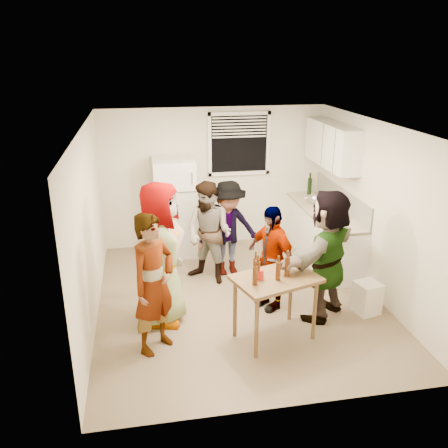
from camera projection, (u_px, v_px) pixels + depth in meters
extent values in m
cube|color=white|center=(175.00, 207.00, 8.22)|extent=(0.70, 0.70, 1.70)
cube|color=white|center=(322.00, 236.00, 8.10)|extent=(0.60, 2.20, 0.86)
cube|color=#C2B599|center=(324.00, 211.00, 7.94)|extent=(0.64, 2.22, 0.04)
cube|color=beige|center=(341.00, 198.00, 7.92)|extent=(0.03, 2.20, 0.36)
cube|color=white|center=(332.00, 145.00, 7.78)|extent=(0.34, 1.60, 0.70)
cylinder|color=white|center=(332.00, 217.00, 7.59)|extent=(0.12, 0.12, 0.26)
cylinder|color=black|center=(309.00, 194.00, 8.77)|extent=(0.08, 0.08, 0.31)
cylinder|color=#47230C|center=(330.00, 220.00, 7.46)|extent=(0.06, 0.06, 0.24)
cylinder|color=#1E16AE|center=(322.00, 222.00, 7.36)|extent=(0.10, 0.10, 0.13)
cube|color=gold|center=(332.00, 200.00, 8.16)|extent=(0.02, 0.18, 0.15)
cube|color=white|center=(367.00, 296.00, 6.49)|extent=(0.37, 0.37, 0.45)
cylinder|color=#47230C|center=(287.00, 276.00, 5.74)|extent=(0.06, 0.06, 0.25)
cylinder|color=red|center=(260.00, 279.00, 5.66)|extent=(0.09, 0.09, 0.12)
imported|color=gray|center=(165.00, 319.00, 6.39)|extent=(2.12, 1.49, 0.61)
imported|color=#141933|center=(157.00, 347.00, 5.80)|extent=(1.66, 1.68, 0.41)
imported|color=brown|center=(210.00, 280.00, 7.47)|extent=(1.62, 1.72, 0.60)
imported|color=#46454B|center=(228.00, 273.00, 7.73)|extent=(1.17, 1.65, 0.57)
imported|color=black|center=(269.00, 306.00, 6.73)|extent=(1.73, 1.46, 0.36)
imported|color=#C8783B|center=(322.00, 314.00, 6.52)|extent=(2.42, 2.43, 0.53)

